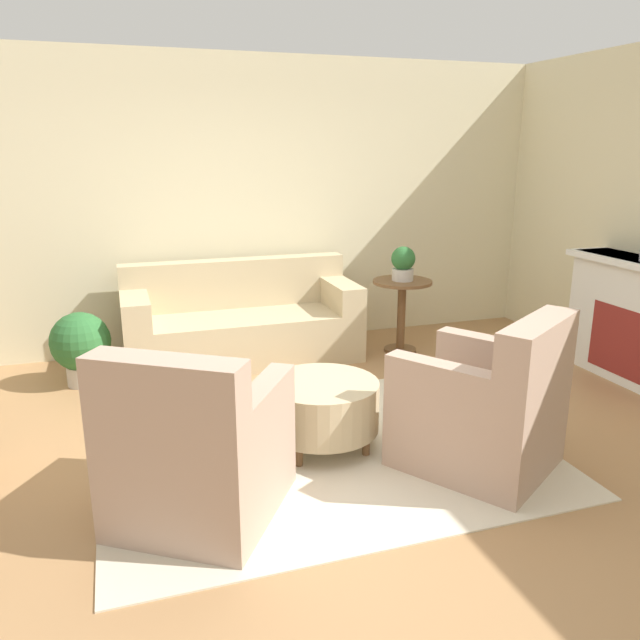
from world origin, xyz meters
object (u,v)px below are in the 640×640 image
at_px(potted_plant_floor, 81,345).
at_px(side_table, 402,303).
at_px(ottoman_table, 322,405).
at_px(potted_plant_on_side_table, 403,263).
at_px(armchair_left, 196,454).
at_px(armchair_right, 486,411).
at_px(couch, 242,325).

bearing_deg(potted_plant_floor, side_table, -0.63).
relative_size(ottoman_table, potted_plant_on_side_table, 2.33).
xyz_separation_m(side_table, potted_plant_floor, (-2.94, 0.03, -0.14)).
bearing_deg(potted_plant_on_side_table, armchair_left, -135.14).
bearing_deg(armchair_right, potted_plant_floor, 136.66).
height_order(couch, side_table, couch).
bearing_deg(armchair_right, potted_plant_on_side_table, 77.51).
relative_size(couch, armchair_right, 1.84).
bearing_deg(armchair_left, couch, 73.41).
bearing_deg(couch, potted_plant_floor, -170.53).
relative_size(side_table, potted_plant_floor, 1.14).
xyz_separation_m(armchair_right, side_table, (0.50, 2.27, 0.11)).
height_order(couch, armchair_left, armchair_left).
distance_m(armchair_left, side_table, 3.21).
xyz_separation_m(armchair_right, potted_plant_floor, (-2.43, 2.30, -0.02)).
distance_m(armchair_left, potted_plant_on_side_table, 3.25).
bearing_deg(potted_plant_on_side_table, couch, 169.99).
distance_m(armchair_left, armchair_right, 1.77).
height_order(couch, potted_plant_floor, couch).
height_order(armchair_right, ottoman_table, armchair_right).
height_order(armchair_right, potted_plant_on_side_table, potted_plant_on_side_table).
bearing_deg(potted_plant_on_side_table, ottoman_table, -129.38).
bearing_deg(armchair_left, ottoman_table, 33.17).
relative_size(potted_plant_on_side_table, potted_plant_floor, 0.52).
bearing_deg(ottoman_table, potted_plant_floor, 132.37).
xyz_separation_m(ottoman_table, potted_plant_on_side_table, (1.38, 1.68, 0.59)).
distance_m(ottoman_table, side_table, 2.18).
relative_size(side_table, potted_plant_on_side_table, 2.19).
relative_size(armchair_left, ottoman_table, 1.53).
distance_m(couch, potted_plant_floor, 1.43).
bearing_deg(couch, ottoman_table, -85.74).
bearing_deg(couch, side_table, -10.01).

